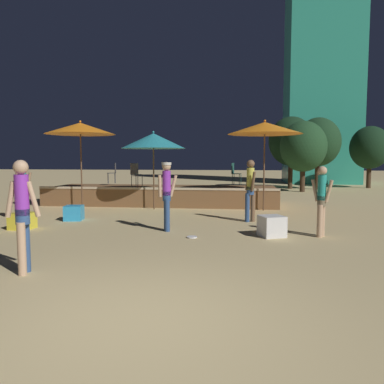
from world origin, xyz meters
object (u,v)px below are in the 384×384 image
object	(u,v)px
background_tree_3	(318,142)
bistro_chair_2	(235,171)
patio_umbrella_1	(153,141)
background_tree_0	(303,147)
cube_seat_0	(272,226)
bistro_chair_1	(114,171)
person_4	(23,188)
person_2	(22,211)
frisbee_disc	(192,237)
cube_seat_1	(74,213)
background_tree_2	(370,148)
cube_seat_2	(22,221)
person_1	(167,192)
background_tree_1	(291,141)
patio_umbrella_0	(80,129)
person_0	(250,188)
bistro_chair_0	(135,172)
patio_umbrella_2	(265,128)
person_3	(322,199)

from	to	relation	value
background_tree_3	bistro_chair_2	bearing A→B (deg)	-122.43
patio_umbrella_1	background_tree_0	bearing A→B (deg)	51.44
cube_seat_0	bistro_chair_1	size ratio (longest dim) A/B	0.77
cube_seat_0	person_4	size ratio (longest dim) A/B	0.39
cube_seat_0	bistro_chair_1	distance (m)	9.46
person_2	frisbee_disc	bearing A→B (deg)	131.72
cube_seat_1	frisbee_disc	xyz separation A→B (m)	(3.83, -2.06, -0.20)
bistro_chair_1	frisbee_disc	xyz separation A→B (m)	(4.42, -7.39, -1.30)
frisbee_disc	background_tree_2	distance (m)	19.06
cube_seat_2	bistro_chair_1	bearing A→B (deg)	88.93
cube_seat_1	person_2	bearing A→B (deg)	-73.43
person_4	bistro_chair_1	xyz separation A→B (m)	(0.89, 5.53, 0.35)
person_1	person_4	size ratio (longest dim) A/B	0.99
background_tree_0	background_tree_2	xyz separation A→B (m)	(4.65, 3.43, 0.03)
cube_seat_0	background_tree_3	size ratio (longest dim) A/B	0.16
background_tree_1	cube_seat_0	bearing A→B (deg)	-99.01
person_1	person_2	distance (m)	4.11
cube_seat_0	background_tree_0	xyz separation A→B (m)	(2.74, 12.66, 2.28)
cube_seat_1	background_tree_0	bearing A→B (deg)	52.57
patio_umbrella_0	bistro_chair_2	size ratio (longest dim) A/B	3.59
patio_umbrella_1	person_0	world-z (taller)	patio_umbrella_1
cube_seat_1	person_4	distance (m)	1.67
person_0	background_tree_1	xyz separation A→B (m)	(2.81, 12.83, 1.93)
patio_umbrella_0	person_4	distance (m)	3.46
person_1	patio_umbrella_1	bearing A→B (deg)	-0.75
bistro_chair_0	background_tree_0	size ratio (longest dim) A/B	0.23
person_1	frisbee_disc	bearing A→B (deg)	-154.02
cube_seat_1	bistro_chair_1	bearing A→B (deg)	96.35
person_0	frisbee_disc	size ratio (longest dim) A/B	7.36
patio_umbrella_0	bistro_chair_1	xyz separation A→B (m)	(0.27, 2.75, -1.62)
bistro_chair_0	cube_seat_1	bearing A→B (deg)	96.90
person_4	background_tree_0	size ratio (longest dim) A/B	0.45
background_tree_0	bistro_chair_1	bearing A→B (deg)	-147.86
bistro_chair_0	bistro_chair_1	distance (m)	2.09
patio_umbrella_2	person_3	size ratio (longest dim) A/B	1.93
bistro_chair_2	background_tree_1	bearing A→B (deg)	-9.59
patio_umbrella_2	bistro_chair_0	size ratio (longest dim) A/B	3.56
person_1	background_tree_2	bearing A→B (deg)	-50.65
frisbee_disc	bistro_chair_1	bearing A→B (deg)	120.87
cube_seat_0	background_tree_1	distance (m)	15.31
person_1	bistro_chair_0	world-z (taller)	person_1
person_0	patio_umbrella_2	bearing A→B (deg)	-126.63
bistro_chair_1	frisbee_disc	world-z (taller)	bistro_chair_1
patio_umbrella_0	person_4	xyz separation A→B (m)	(-0.62, -2.77, -1.97)
patio_umbrella_2	person_1	size ratio (longest dim) A/B	1.83
cube_seat_1	person_1	size ratio (longest dim) A/B	0.34
patio_umbrella_0	person_1	world-z (taller)	patio_umbrella_0
person_1	person_2	xyz separation A→B (m)	(-1.57, -3.80, 0.01)
bistro_chair_1	background_tree_1	size ratio (longest dim) A/B	0.20
bistro_chair_1	background_tree_2	xyz separation A→B (m)	(13.66, 9.09, 1.24)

